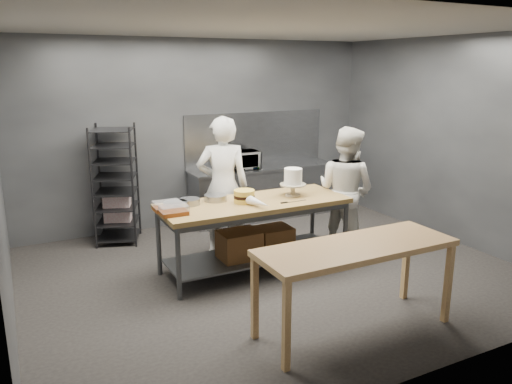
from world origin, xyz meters
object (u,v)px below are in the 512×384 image
chef_right (345,190)px  frosted_cake_stand (293,179)px  near_counter (356,253)px  speed_rack (116,186)px  microwave (242,160)px  chef_behind (223,187)px  work_table (254,227)px  layer_cake (244,196)px

chef_right → frosted_cake_stand: bearing=70.4°
near_counter → frosted_cake_stand: 1.89m
speed_rack → microwave: size_ratio=3.23×
chef_right → frosted_cake_stand: 0.91m
chef_behind → work_table: bearing=119.5°
speed_rack → frosted_cake_stand: bearing=-44.8°
chef_behind → layer_cake: chef_behind is taller
chef_behind → microwave: chef_behind is taller
chef_right → chef_behind: bearing=45.5°
work_table → microwave: size_ratio=4.43×
chef_right → layer_cake: size_ratio=6.83×
work_table → speed_rack: 2.34m
chef_behind → near_counter: bearing=117.0°
chef_behind → frosted_cake_stand: (0.70, -0.69, 0.18)m
chef_right → near_counter: bearing=124.3°
work_table → microwave: microwave is taller
near_counter → frosted_cake_stand: (0.37, 1.82, 0.33)m
near_counter → layer_cake: bearing=100.7°
chef_right → microwave: bearing=-2.3°
work_table → microwave: bearing=68.8°
chef_behind → layer_cake: (-0.02, -0.72, 0.03)m
microwave → layer_cake: size_ratio=2.09×
chef_right → layer_cake: chef_right is taller
chef_behind → microwave: bearing=-105.3°
microwave → work_table: bearing=-111.2°
microwave → frosted_cake_stand: size_ratio=1.49×
near_counter → layer_cake: (-0.34, 1.80, 0.19)m
frosted_cake_stand → layer_cake: bearing=-178.2°
frosted_cake_stand → layer_cake: (-0.71, -0.02, -0.15)m
speed_rack → microwave: (2.10, 0.08, 0.19)m
work_table → chef_right: size_ratio=1.35×
chef_right → layer_cake: bearing=70.3°
frosted_cake_stand → work_table: bearing=-178.3°
near_counter → microwave: microwave is taller
layer_cake → chef_right: bearing=1.9°
chef_behind → microwave: 1.56m
near_counter → speed_rack: size_ratio=1.14×
chef_behind → chef_right: (1.57, -0.66, -0.08)m
near_counter → chef_behind: (-0.32, 2.51, 0.15)m
near_counter → work_table: bearing=96.3°
near_counter → chef_behind: bearing=97.3°
speed_rack → microwave: bearing=2.2°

